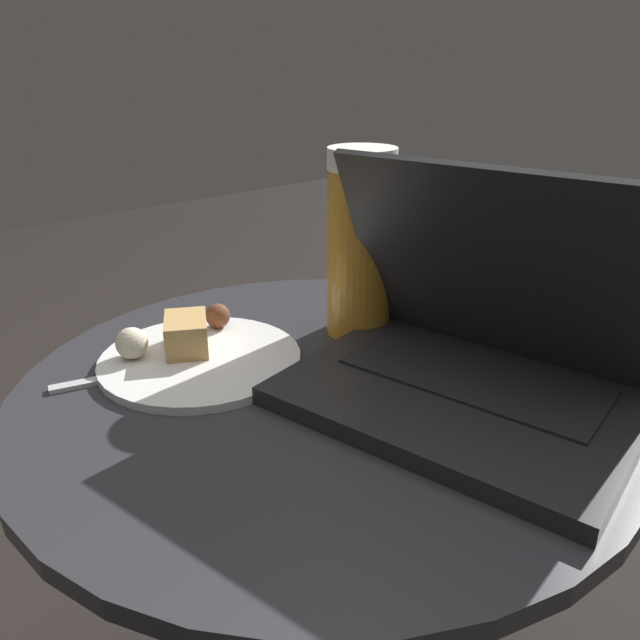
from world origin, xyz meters
TOP-DOWN VIEW (x-y plane):
  - table at (0.00, 0.00)m, footprint 0.62×0.62m
  - napkin at (-0.14, -0.06)m, footprint 0.16×0.11m
  - laptop at (0.12, 0.08)m, footprint 0.35×0.28m
  - beer_glass at (-0.06, 0.11)m, footprint 0.08×0.08m
  - snack_plate at (-0.12, -0.08)m, footprint 0.21×0.21m
  - fork at (-0.13, -0.11)m, footprint 0.07×0.20m

SIDE VIEW (x-z plane):
  - table at x=0.00m, z-range 0.10..0.63m
  - napkin at x=-0.14m, z-range 0.53..0.53m
  - fork at x=-0.13m, z-range 0.53..0.53m
  - snack_plate at x=-0.12m, z-range 0.51..0.56m
  - laptop at x=0.12m, z-range 0.46..0.68m
  - beer_glass at x=-0.06m, z-range 0.53..0.74m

